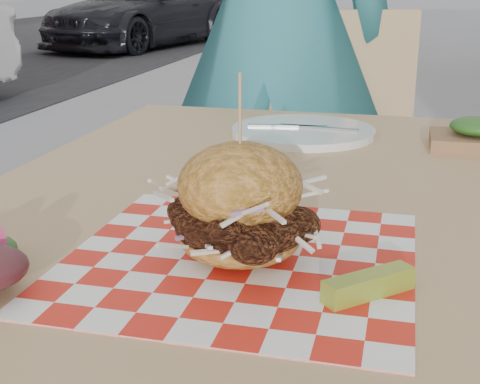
# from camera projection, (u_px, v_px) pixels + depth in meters

# --- Properties ---
(diner) EXTENTS (0.67, 0.44, 1.82)m
(diner) POSITION_uv_depth(u_px,v_px,m) (275.00, 24.00, 1.88)
(diner) COLOR teal
(diner) RESTS_ON ground
(car_dark) EXTENTS (2.41, 4.04, 1.10)m
(car_dark) POSITION_uv_depth(u_px,v_px,m) (146.00, 10.00, 10.31)
(car_dark) COLOR black
(car_dark) RESTS_ON ground
(patio_table) EXTENTS (0.80, 1.20, 0.75)m
(patio_table) POSITION_uv_depth(u_px,v_px,m) (261.00, 247.00, 0.94)
(patio_table) COLOR tan
(patio_table) RESTS_ON ground
(patio_chair) EXTENTS (0.51, 0.52, 0.95)m
(patio_chair) POSITION_uv_depth(u_px,v_px,m) (325.00, 156.00, 1.88)
(patio_chair) COLOR tan
(patio_chair) RESTS_ON ground
(paper_liner) EXTENTS (0.36, 0.36, 0.00)m
(paper_liner) POSITION_uv_depth(u_px,v_px,m) (240.00, 258.00, 0.71)
(paper_liner) COLOR red
(paper_liner) RESTS_ON patio_table
(sandwich) EXTENTS (0.17, 0.17, 0.19)m
(sandwich) POSITION_uv_depth(u_px,v_px,m) (240.00, 209.00, 0.69)
(sandwich) COLOR #C47F37
(sandwich) RESTS_ON paper_liner
(pickle_spear) EXTENTS (0.08, 0.08, 0.02)m
(pickle_spear) POSITION_uv_depth(u_px,v_px,m) (369.00, 285.00, 0.62)
(pickle_spear) COLOR olive
(pickle_spear) RESTS_ON paper_liner
(place_setting) EXTENTS (0.27, 0.27, 0.02)m
(place_setting) POSITION_uv_depth(u_px,v_px,m) (303.00, 131.00, 1.26)
(place_setting) COLOR white
(place_setting) RESTS_ON patio_table
(kraft_tray) EXTENTS (0.15, 0.12, 0.06)m
(kraft_tray) POSITION_uv_depth(u_px,v_px,m) (475.00, 136.00, 1.16)
(kraft_tray) COLOR brown
(kraft_tray) RESTS_ON patio_table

